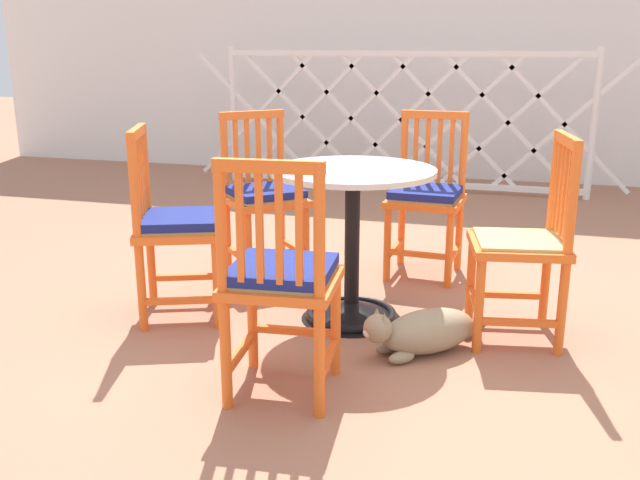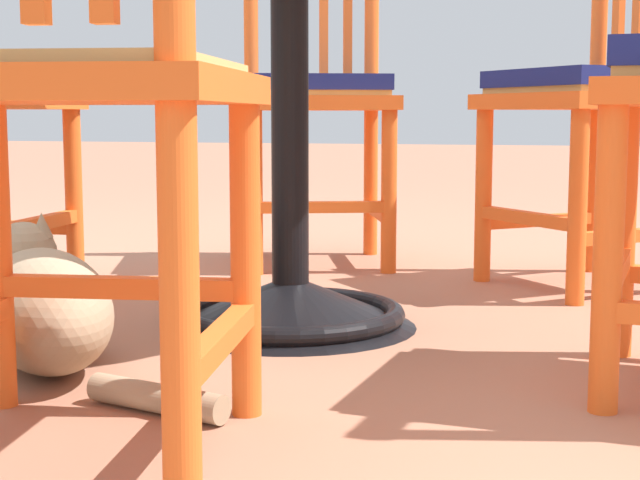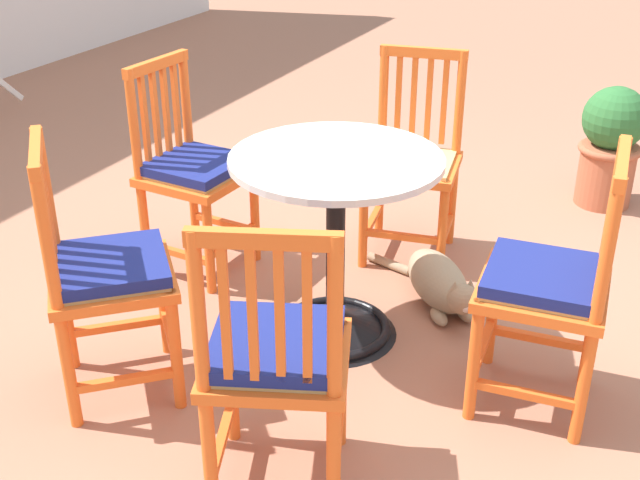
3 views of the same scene
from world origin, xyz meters
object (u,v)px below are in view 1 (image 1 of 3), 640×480
Objects in this scene: cafe_table at (352,262)px; tabby_cat at (421,332)px; orange_chair_at_corner at (426,198)px; orange_chair_tucked_in at (281,281)px; orange_chair_near_fence at (176,227)px; orange_chair_by_planter at (524,245)px; orange_chair_facing_out at (264,197)px.

tabby_cat is (0.38, -0.30, -0.19)m from cafe_table.
cafe_table is at bearing -107.21° from orange_chair_at_corner.
orange_chair_tucked_in and orange_chair_near_fence have the same top height.
orange_chair_at_corner is at bearing 123.68° from orange_chair_by_planter.
orange_chair_by_planter is 0.59m from tabby_cat.
orange_chair_at_corner and orange_chair_facing_out have the same top height.
tabby_cat is (-0.40, -0.28, -0.34)m from orange_chair_by_planter.
orange_chair_tucked_in is at bearing -95.66° from cafe_table.
cafe_table is 0.83× the size of orange_chair_tucked_in.
orange_chair_facing_out is at bearing 158.53° from orange_chair_by_planter.
cafe_table is at bearing 13.40° from orange_chair_near_fence.
orange_chair_tucked_in is 1.15m from orange_chair_by_planter.
orange_chair_facing_out and orange_chair_near_fence have the same top height.
orange_chair_tucked_in is 1.00× the size of orange_chair_by_planter.
orange_chair_tucked_in and orange_chair_by_planter have the same top height.
tabby_cat is at bearing -5.16° from orange_chair_near_fence.
orange_chair_tucked_in is at bearing -101.51° from orange_chair_at_corner.
orange_chair_tucked_in is 1.00× the size of orange_chair_near_fence.
orange_chair_by_planter is (0.77, -0.02, 0.15)m from cafe_table.
orange_chair_facing_out is at bearing 139.79° from cafe_table.
orange_chair_near_fence is (-1.58, -0.18, 0.01)m from orange_chair_by_planter.
orange_chair_near_fence reaches higher than tabby_cat.
cafe_table is 0.83× the size of orange_chair_by_planter.
orange_chair_tucked_in and orange_chair_facing_out have the same top height.
cafe_table is 0.83× the size of orange_chair_at_corner.
cafe_table is 1.25× the size of tabby_cat.
cafe_table is 0.79m from orange_chair_by_planter.
tabby_cat is (0.45, 0.49, -0.35)m from orange_chair_tucked_in.
orange_chair_at_corner and orange_chair_near_fence have the same top height.
cafe_table is 0.83× the size of orange_chair_facing_out.
orange_chair_near_fence is at bearing 174.84° from tabby_cat.
cafe_table is at bearing -40.21° from orange_chair_facing_out.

